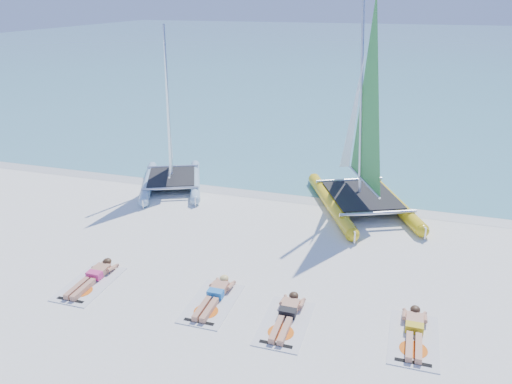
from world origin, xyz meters
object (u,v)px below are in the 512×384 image
at_px(catamaran_yellow, 361,137).
at_px(sunbather_d, 414,329).
at_px(sunbather_b, 215,295).
at_px(towel_b, 212,303).
at_px(sunbather_c, 287,314).
at_px(towel_c, 285,323).
at_px(catamaran_blue, 169,140).
at_px(towel_a, 90,284).
at_px(sunbather_a, 94,276).
at_px(towel_d, 414,339).

distance_m(catamaran_yellow, sunbather_d, 7.56).
bearing_deg(sunbather_b, catamaran_yellow, 70.70).
height_order(towel_b, sunbather_b, sunbather_b).
distance_m(towel_b, sunbather_d, 4.48).
distance_m(towel_b, sunbather_c, 1.80).
bearing_deg(towel_c, sunbather_b, 166.94).
height_order(catamaran_blue, towel_a, catamaran_blue).
xyz_separation_m(catamaran_yellow, towel_c, (-0.66, -7.42, -2.26)).
bearing_deg(sunbather_a, sunbather_d, 1.24).
bearing_deg(catamaran_yellow, towel_b, -133.48).
bearing_deg(sunbather_c, sunbather_d, 5.70).
xyz_separation_m(catamaran_yellow, sunbather_b, (-2.45, -7.00, -2.15)).
bearing_deg(sunbather_b, sunbather_d, 0.55).
relative_size(catamaran_blue, sunbather_a, 3.41).
distance_m(catamaran_blue, sunbather_d, 11.06).
distance_m(towel_b, towel_c, 1.81).
distance_m(sunbather_c, towel_d, 2.68).
bearing_deg(sunbather_c, sunbather_b, 172.87).
distance_m(catamaran_blue, towel_d, 11.19).
distance_m(sunbather_a, towel_b, 3.20).
bearing_deg(sunbather_c, towel_d, 1.61).
xyz_separation_m(sunbather_a, towel_b, (3.20, -0.07, -0.11)).
bearing_deg(sunbather_c, towel_b, 178.96).
xyz_separation_m(towel_b, towel_c, (1.80, -0.22, 0.00)).
bearing_deg(catamaran_blue, towel_d, -61.06).
bearing_deg(sunbather_b, sunbather_c, -7.13).
height_order(catamaran_yellow, sunbather_c, catamaran_yellow).
height_order(towel_a, towel_d, same).
bearing_deg(towel_d, sunbather_c, -178.39).
bearing_deg(catamaran_yellow, towel_d, -98.86).
xyz_separation_m(catamaran_yellow, sunbather_c, (-0.66, -7.23, -2.15)).
xyz_separation_m(towel_a, towel_c, (4.99, -0.10, 0.00)).
bearing_deg(towel_d, towel_a, -178.76).
height_order(catamaran_blue, catamaran_yellow, catamaran_yellow).
xyz_separation_m(towel_a, towel_b, (3.20, 0.12, 0.00)).
xyz_separation_m(towel_a, sunbather_d, (7.67, 0.36, 0.11)).
bearing_deg(sunbather_b, catamaran_blue, 123.44).
bearing_deg(towel_d, sunbather_a, 179.81).
height_order(towel_a, towel_b, same).
height_order(sunbather_a, towel_b, sunbather_a).
bearing_deg(towel_a, towel_d, 1.24).
xyz_separation_m(sunbather_a, sunbather_b, (3.20, 0.12, 0.00)).
distance_m(towel_c, towel_d, 2.69).
bearing_deg(sunbather_b, towel_a, -174.36).
bearing_deg(sunbather_d, towel_a, -177.33).
height_order(towel_a, sunbather_c, sunbather_c).
xyz_separation_m(sunbather_b, towel_d, (4.48, -0.15, -0.11)).
bearing_deg(sunbather_c, sunbather_a, 178.84).
bearing_deg(towel_b, sunbather_d, 3.00).
bearing_deg(towel_c, catamaran_blue, 131.31).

